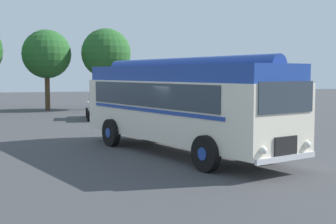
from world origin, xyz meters
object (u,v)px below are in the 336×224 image
Objects in this scene: car_mid_right at (180,104)px; car_mid_left at (141,105)px; vintage_bus at (180,102)px; car_near_left at (102,106)px.

car_mid_left is at bearing 179.00° from car_mid_right.
car_mid_right is at bearing 71.88° from vintage_bus.
car_mid_left is (1.89, 14.22, -1.05)m from vintage_bus.
vintage_bus is 14.95m from car_mid_right.
car_mid_right is (4.64, 14.17, -1.05)m from vintage_bus.
car_mid_left is at bearing 82.44° from vintage_bus.
vintage_bus reaches higher than car_mid_right.
car_mid_right is (5.41, 0.30, 0.00)m from car_near_left.
car_near_left is at bearing -176.86° from car_mid_right.
vintage_bus is 2.43× the size of car_mid_left.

